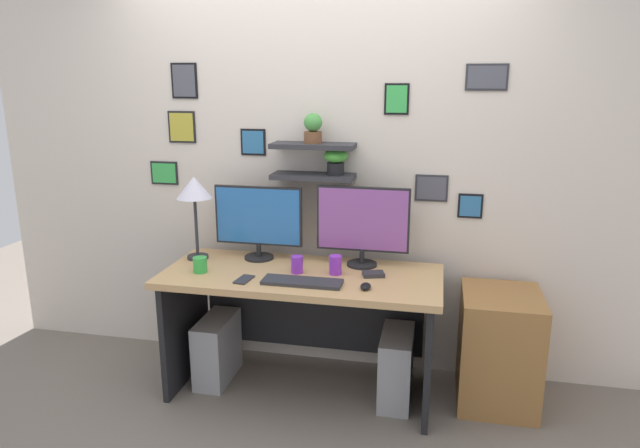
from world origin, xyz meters
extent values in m
plane|color=#70665B|center=(0.00, 0.00, 0.00)|extent=(8.00, 8.00, 0.00)
cube|color=beige|center=(0.00, 0.44, 1.35)|extent=(4.40, 0.04, 2.70)
cube|color=#2D2D33|center=(0.00, 0.32, 1.26)|extent=(0.50, 0.20, 0.03)
cube|color=#2D2D33|center=(0.00, 0.32, 1.45)|extent=(0.50, 0.20, 0.03)
cylinder|color=brown|center=(0.00, 0.32, 1.50)|extent=(0.11, 0.11, 0.07)
ellipsoid|color=#499644|center=(0.00, 0.32, 1.59)|extent=(0.11, 0.11, 0.11)
cylinder|color=black|center=(0.14, 0.32, 1.31)|extent=(0.10, 0.10, 0.07)
ellipsoid|color=green|center=(0.14, 0.32, 1.39)|extent=(0.14, 0.14, 0.08)
cube|color=black|center=(0.48, 0.42, 1.72)|extent=(0.14, 0.02, 0.18)
cube|color=green|center=(0.48, 0.41, 1.72)|extent=(0.12, 0.00, 0.16)
cube|color=#2D2D33|center=(0.71, 0.42, 1.20)|extent=(0.19, 0.02, 0.16)
cube|color=#4C4C56|center=(0.71, 0.41, 1.20)|extent=(0.17, 0.00, 0.14)
cube|color=black|center=(-0.41, 0.42, 1.45)|extent=(0.16, 0.02, 0.17)
cube|color=teal|center=(-0.41, 0.41, 1.45)|extent=(0.14, 0.00, 0.14)
cube|color=black|center=(-1.03, 0.42, 1.23)|extent=(0.19, 0.02, 0.15)
cube|color=green|center=(-1.03, 0.41, 1.23)|extent=(0.17, 0.00, 0.13)
cube|color=#2D2D33|center=(0.98, 0.42, 1.84)|extent=(0.23, 0.02, 0.15)
cube|color=#4C4C56|center=(0.98, 0.41, 1.84)|extent=(0.21, 0.00, 0.12)
cube|color=black|center=(-0.85, 0.42, 1.82)|extent=(0.17, 0.02, 0.22)
cube|color=#4C4C56|center=(-0.85, 0.41, 1.82)|extent=(0.15, 0.00, 0.19)
cube|color=black|center=(0.94, 0.42, 1.10)|extent=(0.14, 0.02, 0.15)
cube|color=teal|center=(0.94, 0.41, 1.10)|extent=(0.12, 0.00, 0.12)
cube|color=black|center=(-0.89, 0.42, 1.53)|extent=(0.18, 0.02, 0.20)
cube|color=gold|center=(-0.89, 0.41, 1.53)|extent=(0.16, 0.00, 0.18)
cube|color=tan|center=(0.00, 0.00, 0.73)|extent=(1.61, 0.68, 0.04)
cube|color=black|center=(-0.74, 0.00, 0.35)|extent=(0.04, 0.62, 0.71)
cube|color=black|center=(0.74, 0.00, 0.35)|extent=(0.04, 0.62, 0.71)
cube|color=black|center=(0.00, 0.30, 0.39)|extent=(1.41, 0.02, 0.50)
cylinder|color=black|center=(-0.32, 0.21, 0.76)|extent=(0.18, 0.18, 0.02)
cylinder|color=black|center=(-0.32, 0.21, 0.81)|extent=(0.03, 0.03, 0.09)
cube|color=black|center=(-0.32, 0.22, 1.02)|extent=(0.55, 0.02, 0.37)
cube|color=#2866B2|center=(-0.32, 0.21, 1.02)|extent=(0.53, 0.00, 0.34)
cylinder|color=black|center=(0.32, 0.21, 0.76)|extent=(0.18, 0.18, 0.02)
cylinder|color=black|center=(0.32, 0.21, 0.81)|extent=(0.03, 0.03, 0.09)
cube|color=black|center=(0.32, 0.22, 1.03)|extent=(0.55, 0.02, 0.39)
cube|color=#8C4C99|center=(0.32, 0.21, 1.03)|extent=(0.53, 0.00, 0.36)
cube|color=#2D2D33|center=(0.05, -0.17, 0.76)|extent=(0.44, 0.14, 0.02)
ellipsoid|color=black|center=(0.40, -0.17, 0.77)|extent=(0.06, 0.09, 0.03)
cylinder|color=#2D2D33|center=(-0.70, 0.13, 0.76)|extent=(0.13, 0.13, 0.02)
cylinder|color=#2D2D33|center=(-0.70, 0.13, 0.95)|extent=(0.02, 0.02, 0.36)
cone|color=silver|center=(-0.70, 0.13, 1.20)|extent=(0.22, 0.22, 0.13)
cube|color=#2D2D33|center=(-0.28, -0.18, 0.76)|extent=(0.09, 0.15, 0.01)
cylinder|color=green|center=(-0.58, -0.11, 0.80)|extent=(0.08, 0.08, 0.09)
cylinder|color=purple|center=(-0.03, 0.00, 0.80)|extent=(0.07, 0.07, 0.10)
cube|color=#2D2D33|center=(0.41, 0.03, 0.76)|extent=(0.14, 0.11, 0.02)
cylinder|color=purple|center=(0.20, 0.02, 0.81)|extent=(0.07, 0.07, 0.11)
cube|color=#9E6B38|center=(1.14, 0.13, 0.33)|extent=(0.44, 0.50, 0.66)
cube|color=#99999E|center=(-0.55, 0.02, 0.20)|extent=(0.18, 0.40, 0.40)
cube|color=#99999E|center=(0.56, 0.01, 0.21)|extent=(0.18, 0.40, 0.42)
camera|label=1|loc=(0.75, -3.00, 1.84)|focal=31.85mm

